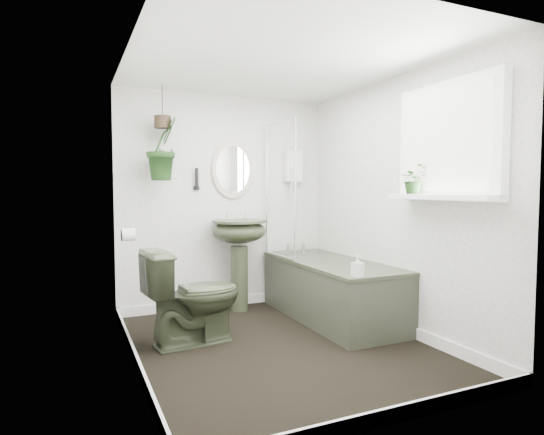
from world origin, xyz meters
name	(u,v)px	position (x,y,z in m)	size (l,w,h in m)	color
floor	(279,347)	(0.00, 0.00, -0.01)	(2.30, 2.80, 0.02)	black
ceiling	(280,60)	(0.00, 0.00, 2.31)	(2.30, 2.80, 0.02)	white
wall_back	(225,202)	(0.00, 1.41, 1.15)	(2.30, 0.02, 2.30)	white
wall_front	(394,215)	(0.00, -1.41, 1.15)	(2.30, 0.02, 2.30)	white
wall_left	(130,209)	(-1.16, 0.00, 1.15)	(0.02, 2.80, 2.30)	white
wall_right	(395,204)	(1.16, 0.00, 1.15)	(0.02, 2.80, 2.30)	white
skirting	(279,340)	(0.00, 0.00, 0.05)	(2.30, 2.80, 0.10)	white
bathtub	(331,290)	(0.80, 0.50, 0.29)	(0.72, 1.72, 0.58)	#2F3523
bath_screen	(280,190)	(0.47, 0.99, 1.28)	(0.04, 0.72, 1.40)	silver
shower_box	(293,166)	(0.80, 1.34, 1.55)	(0.20, 0.10, 0.35)	white
oval_mirror	(233,170)	(0.08, 1.37, 1.50)	(0.46, 0.03, 0.62)	beige
wall_sconce	(197,178)	(-0.32, 1.36, 1.40)	(0.04, 0.04, 0.22)	black
toilet_roll_holder	(128,235)	(-1.10, 0.70, 0.90)	(0.11, 0.11, 0.11)	white
window_recess	(449,141)	(1.09, -0.70, 1.65)	(0.08, 1.00, 0.90)	white
window_sill	(440,197)	(1.02, -0.70, 1.23)	(0.18, 1.00, 0.04)	white
window_blinds	(444,141)	(1.04, -0.70, 1.65)	(0.01, 0.86, 0.76)	white
toilet	(193,296)	(-0.63, 0.35, 0.40)	(0.45, 0.79, 0.80)	#2F3523
pedestal_sink	(239,265)	(0.08, 1.17, 0.49)	(0.57, 0.49, 0.97)	#2F3523
sill_plant	(414,179)	(0.98, -0.44, 1.37)	(0.21, 0.19, 0.24)	black
hanging_plant	(163,148)	(-0.70, 1.20, 1.69)	(0.35, 0.28, 0.63)	black
soap_bottle	(358,266)	(0.56, -0.29, 0.67)	(0.08, 0.08, 0.17)	black
hanging_pot	(163,122)	(-0.70, 1.20, 1.94)	(0.16, 0.16, 0.12)	#2E2216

